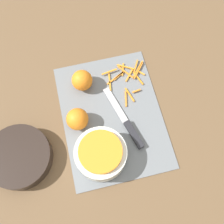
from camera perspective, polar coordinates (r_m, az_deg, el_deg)
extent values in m
plane|color=brown|center=(0.89, 0.00, -0.82)|extent=(4.00, 4.00, 0.00)
cube|color=slate|center=(0.88, 0.00, -0.76)|extent=(0.44, 0.33, 0.01)
cylinder|color=silver|center=(0.81, -2.43, -9.22)|extent=(0.16, 0.16, 0.07)
cylinder|color=orange|center=(0.77, -2.55, -8.62)|extent=(0.13, 0.13, 0.02)
cylinder|color=black|center=(0.87, -19.49, -9.20)|extent=(0.20, 0.20, 0.05)
cube|color=#232328|center=(0.86, 4.75, -4.90)|extent=(0.10, 0.05, 0.02)
cube|color=#B2B2B7|center=(0.89, 0.78, 1.53)|extent=(0.14, 0.06, 0.00)
sphere|color=orange|center=(0.90, -6.54, 6.87)|extent=(0.07, 0.07, 0.07)
sphere|color=orange|center=(0.85, -7.55, -1.51)|extent=(0.07, 0.07, 0.07)
cube|color=orange|center=(0.90, 3.03, 2.90)|extent=(0.06, 0.02, 0.00)
cube|color=orange|center=(0.94, 0.56, 7.29)|extent=(0.04, 0.06, 0.00)
cube|color=orange|center=(0.92, 5.33, 4.60)|extent=(0.01, 0.03, 0.00)
cube|color=orange|center=(0.95, 2.36, 9.24)|extent=(0.05, 0.02, 0.00)
cube|color=orange|center=(0.95, 5.76, 8.97)|extent=(0.06, 0.05, 0.00)
cube|color=orange|center=(0.93, -0.52, 6.68)|extent=(0.07, 0.02, 0.00)
cube|color=orange|center=(0.91, 3.87, 3.77)|extent=(0.06, 0.02, 0.00)
cube|color=orange|center=(0.95, 6.24, 8.53)|extent=(0.03, 0.03, 0.00)
cube|color=orange|center=(0.96, 5.21, 9.98)|extent=(0.05, 0.03, 0.00)
cube|color=orange|center=(0.96, 5.71, 9.38)|extent=(0.06, 0.05, 0.00)
cube|color=orange|center=(0.94, 5.73, 7.32)|extent=(0.06, 0.02, 0.00)
cube|color=orange|center=(0.96, 2.99, 9.77)|extent=(0.04, 0.06, 0.00)
cube|color=orange|center=(0.95, 3.81, 8.07)|extent=(0.05, 0.04, 0.00)
cube|color=orange|center=(0.95, 2.93, 8.69)|extent=(0.06, 0.05, 0.00)
cube|color=orange|center=(0.94, -0.59, 8.76)|extent=(0.01, 0.06, 0.00)
cube|color=orange|center=(0.94, 1.62, 7.98)|extent=(0.03, 0.05, 0.00)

